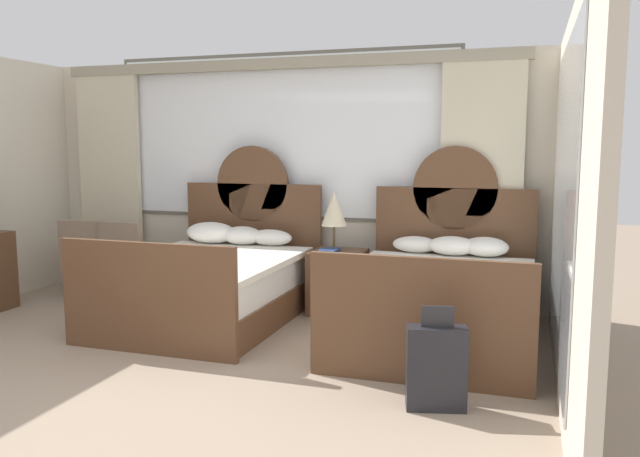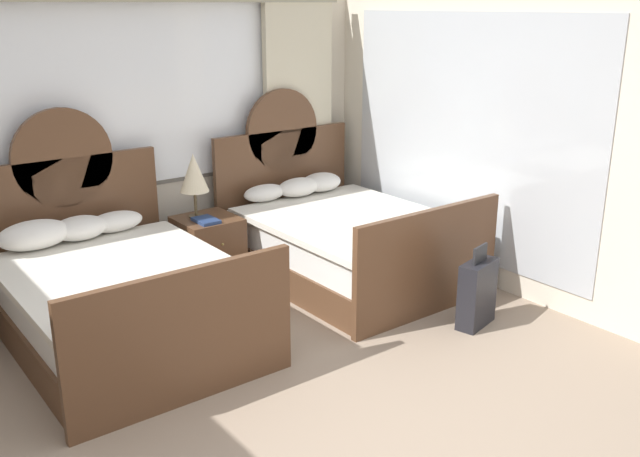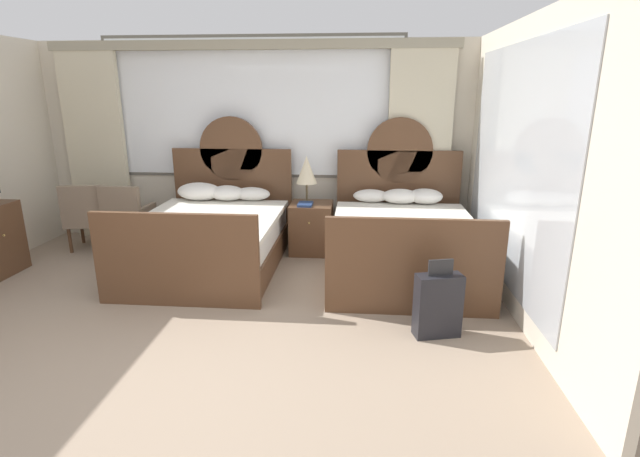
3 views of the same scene
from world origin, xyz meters
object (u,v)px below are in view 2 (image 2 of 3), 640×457
at_px(bed_near_mirror, 343,240).
at_px(nightstand_between_beds, 209,251).
at_px(book_on_nightstand, 206,220).
at_px(table_lamp_on_nightstand, 194,173).
at_px(suitcase_on_floor, 477,293).
at_px(bed_near_window, 118,296).

relative_size(bed_near_mirror, nightstand_between_beds, 3.40).
relative_size(nightstand_between_beds, book_on_nightstand, 2.51).
distance_m(table_lamp_on_nightstand, suitcase_on_floor, 2.73).
height_order(bed_near_mirror, table_lamp_on_nightstand, bed_near_mirror).
height_order(bed_near_mirror, suitcase_on_floor, bed_near_mirror).
height_order(table_lamp_on_nightstand, suitcase_on_floor, table_lamp_on_nightstand).
xyz_separation_m(bed_near_window, suitcase_on_floor, (2.44, -1.52, -0.09)).
bearing_deg(table_lamp_on_nightstand, nightstand_between_beds, -48.56).
height_order(book_on_nightstand, suitcase_on_floor, suitcase_on_floor).
xyz_separation_m(table_lamp_on_nightstand, book_on_nightstand, (0.00, -0.18, -0.40)).
bearing_deg(bed_near_mirror, book_on_nightstand, 156.53).
relative_size(table_lamp_on_nightstand, book_on_nightstand, 2.33).
xyz_separation_m(bed_near_mirror, suitcase_on_floor, (0.18, -1.52, -0.09)).
height_order(bed_near_window, book_on_nightstand, bed_near_window).
bearing_deg(bed_near_window, bed_near_mirror, -0.14).
relative_size(bed_near_window, bed_near_mirror, 1.00).
relative_size(bed_near_window, book_on_nightstand, 8.52).
distance_m(bed_near_window, book_on_nightstand, 1.22).
relative_size(bed_near_window, nightstand_between_beds, 3.40).
xyz_separation_m(nightstand_between_beds, suitcase_on_floor, (1.31, -2.15, -0.04)).
bearing_deg(bed_near_mirror, bed_near_window, 179.86).
bearing_deg(bed_near_window, nightstand_between_beds, 28.75).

